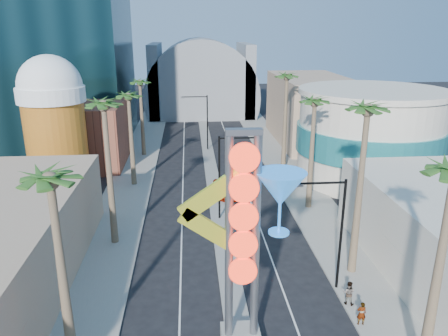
{
  "coord_description": "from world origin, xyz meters",
  "views": [
    {
      "loc": [
        -2.62,
        -17.26,
        17.22
      ],
      "look_at": [
        0.39,
        19.57,
        5.18
      ],
      "focal_mm": 35.0,
      "sensor_mm": 36.0,
      "label": 1
    }
  ],
  "objects_px": {
    "neon_sign": "(258,228)",
    "red_pickup": "(227,188)",
    "pedestrian_a": "(361,313)",
    "pedestrian_b": "(348,293)"
  },
  "relations": [
    {
      "from": "red_pickup",
      "to": "pedestrian_a",
      "type": "bearing_deg",
      "value": -79.84
    },
    {
      "from": "red_pickup",
      "to": "pedestrian_b",
      "type": "bearing_deg",
      "value": -78.49
    },
    {
      "from": "neon_sign",
      "to": "pedestrian_a",
      "type": "bearing_deg",
      "value": 9.29
    },
    {
      "from": "neon_sign",
      "to": "pedestrian_b",
      "type": "bearing_deg",
      "value": 25.76
    },
    {
      "from": "red_pickup",
      "to": "pedestrian_b",
      "type": "relative_size",
      "value": 3.27
    },
    {
      "from": "neon_sign",
      "to": "red_pickup",
      "type": "distance_m",
      "value": 24.09
    },
    {
      "from": "neon_sign",
      "to": "pedestrian_a",
      "type": "xyz_separation_m",
      "value": [
        6.54,
        1.07,
        -6.39
      ]
    },
    {
      "from": "neon_sign",
      "to": "pedestrian_b",
      "type": "distance_m",
      "value": 9.6
    },
    {
      "from": "red_pickup",
      "to": "pedestrian_a",
      "type": "xyz_separation_m",
      "value": [
        6.08,
        -22.1,
        0.18
      ]
    },
    {
      "from": "pedestrian_a",
      "to": "neon_sign",
      "type": "bearing_deg",
      "value": 13.65
    }
  ]
}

